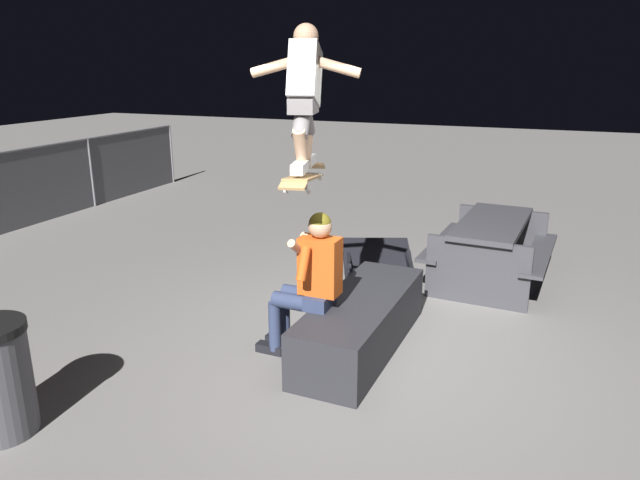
{
  "coord_description": "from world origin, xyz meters",
  "views": [
    {
      "loc": [
        -4.52,
        -1.35,
        2.52
      ],
      "look_at": [
        -0.18,
        0.4,
        1.09
      ],
      "focal_mm": 32.91,
      "sensor_mm": 36.0,
      "label": 1
    }
  ],
  "objects": [
    {
      "name": "picnic_table_back",
      "position": [
        2.34,
        -0.76,
        0.5
      ],
      "size": [
        1.78,
        1.45,
        0.75
      ],
      "color": "#38383D",
      "rests_on": "ground"
    },
    {
      "name": "skateboard",
      "position": [
        -0.2,
        0.53,
        1.62
      ],
      "size": [
        1.04,
        0.42,
        0.14
      ],
      "color": "#AD8451"
    },
    {
      "name": "ground_plane",
      "position": [
        0.0,
        0.0,
        0.0
      ],
      "size": [
        40.0,
        40.0,
        0.0
      ],
      "primitive_type": "plane",
      "color": "slate"
    },
    {
      "name": "skater_airborne",
      "position": [
        -0.15,
        0.54,
        2.3
      ],
      "size": [
        0.64,
        0.88,
        1.12
      ],
      "color": "white"
    },
    {
      "name": "kicker_ramp",
      "position": [
        2.29,
        0.6,
        0.06
      ],
      "size": [
        1.26,
        1.17,
        0.35
      ],
      "color": "black",
      "rests_on": "ground"
    },
    {
      "name": "person_sitting_on_ledge",
      "position": [
        -0.18,
        0.5,
        0.74
      ],
      "size": [
        0.59,
        0.76,
        1.33
      ],
      "color": "#2D3856",
      "rests_on": "ground"
    },
    {
      "name": "ledge_box_main",
      "position": [
        0.14,
        0.12,
        0.25
      ],
      "size": [
        1.94,
        0.7,
        0.49
      ],
      "primitive_type": "cube",
      "rotation": [
        0.0,
        0.0,
        -0.03
      ],
      "color": "#28282D",
      "rests_on": "ground"
    }
  ]
}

